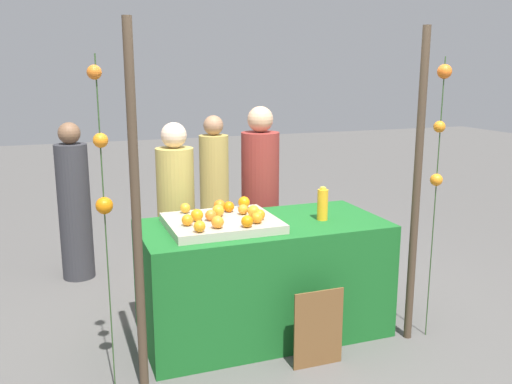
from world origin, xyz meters
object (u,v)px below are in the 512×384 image
at_px(chalkboard_sign, 318,329).
at_px(vendor_left, 177,221).
at_px(orange_0, 260,215).
at_px(vendor_right, 260,207).
at_px(juice_bottle, 323,204).
at_px(stall_counter, 263,278).
at_px(orange_1, 197,215).

bearing_deg(chalkboard_sign, vendor_left, 115.70).
height_order(orange_0, vendor_left, vendor_left).
bearing_deg(vendor_right, juice_bottle, -78.95).
xyz_separation_m(stall_counter, vendor_left, (-0.48, 0.74, 0.29)).
bearing_deg(orange_0, vendor_right, 69.17).
relative_size(orange_1, juice_bottle, 0.35).
bearing_deg(orange_1, orange_0, -15.11).
bearing_deg(vendor_right, chalkboard_sign, -94.64).
relative_size(vendor_left, vendor_right, 0.93).
distance_m(juice_bottle, vendor_left, 1.26).
bearing_deg(orange_1, chalkboard_sign, -42.23).
bearing_deg(orange_0, orange_1, 164.89).
relative_size(stall_counter, chalkboard_sign, 3.26).
relative_size(orange_0, chalkboard_sign, 0.14).
xyz_separation_m(orange_0, vendor_left, (-0.41, 0.86, -0.24)).
xyz_separation_m(stall_counter, orange_0, (-0.07, -0.12, 0.52)).
bearing_deg(juice_bottle, stall_counter, 170.65).
height_order(orange_1, chalkboard_sign, orange_1).
distance_m(juice_bottle, chalkboard_sign, 0.93).
height_order(orange_0, vendor_right, vendor_right).
xyz_separation_m(stall_counter, juice_bottle, (0.44, -0.07, 0.55)).
xyz_separation_m(chalkboard_sign, vendor_left, (-0.65, 1.34, 0.45)).
xyz_separation_m(orange_0, vendor_right, (0.35, 0.91, -0.19)).
bearing_deg(vendor_left, stall_counter, -56.95).
distance_m(stall_counter, vendor_right, 0.90).
xyz_separation_m(orange_0, juice_bottle, (0.52, 0.05, 0.02)).
height_order(juice_bottle, chalkboard_sign, juice_bottle).
bearing_deg(stall_counter, vendor_right, 70.83).
xyz_separation_m(orange_1, chalkboard_sign, (0.66, -0.60, -0.69)).
height_order(orange_1, vendor_right, vendor_right).
xyz_separation_m(stall_counter, orange_1, (-0.49, -0.00, 0.53)).
bearing_deg(vendor_left, chalkboard_sign, -64.30).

